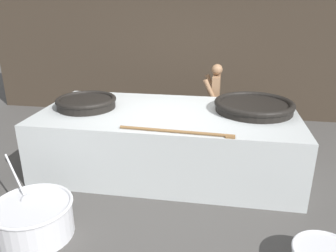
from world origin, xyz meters
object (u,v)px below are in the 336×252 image
at_px(cook, 215,99).
at_px(prep_bowl_vegetables, 34,217).
at_px(giant_wok_near, 86,102).
at_px(giant_wok_far, 254,106).

bearing_deg(cook, prep_bowl_vegetables, 60.91).
distance_m(giant_wok_near, giant_wok_far, 2.61).
relative_size(giant_wok_near, giant_wok_far, 0.78).
height_order(giant_wok_near, giant_wok_far, same).
relative_size(giant_wok_near, cook, 0.64).
bearing_deg(giant_wok_near, cook, 35.27).
bearing_deg(prep_bowl_vegetables, giant_wok_near, 92.33).
xyz_separation_m(giant_wok_far, prep_bowl_vegetables, (-2.52, -2.12, -0.81)).
xyz_separation_m(giant_wok_far, cook, (-0.61, 1.15, -0.25)).
distance_m(giant_wok_far, cook, 1.33).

